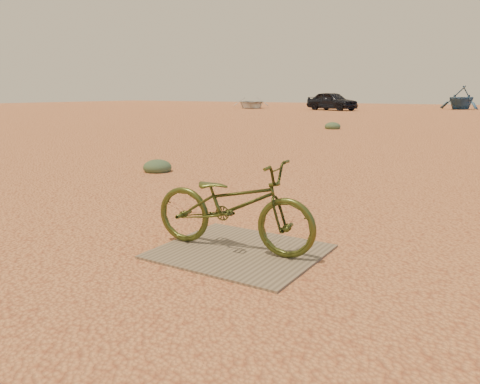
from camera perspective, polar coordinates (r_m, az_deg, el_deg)
The scene contains 8 objects.
ground at distance 4.68m, azimuth -0.88°, elevation -6.96°, with size 120.00×120.00×0.00m, color #E59255.
plywood_board at distance 4.58m, azimuth 0.00°, elevation -7.24°, with size 1.50×1.33×0.02m, color #7F6C52.
bicycle at distance 4.50m, azimuth -0.85°, elevation -1.59°, with size 0.58×1.68×0.88m, color #3B4418.
car at distance 41.17m, azimuth 11.15°, elevation 10.83°, with size 1.83×4.54×1.55m, color black.
boat_near_left at distance 45.40m, azimuth 1.35°, elevation 10.81°, with size 3.50×4.90×1.01m, color beige.
boat_far_left at distance 46.72m, azimuth 25.38°, elevation 10.38°, with size 3.44×3.98×2.10m, color #305579.
kale_a at distance 9.32m, azimuth -10.02°, elevation 2.48°, with size 0.56×0.56×0.31m, color #4E6042.
kale_c at distance 20.28m, azimuth 11.21°, elevation 7.56°, with size 0.67×0.67×0.37m, color #4E6042.
Camera 1 is at (2.39, -3.72, 1.53)m, focal length 35.00 mm.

